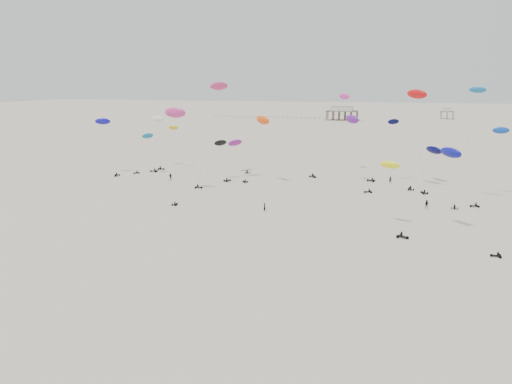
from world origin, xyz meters
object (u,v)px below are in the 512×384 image
(rig_0, at_px, (106,135))
(rig_4, at_px, (335,118))
(pavilion_small, at_px, (447,114))
(spectator_0, at_px, (265,211))
(pavilion_main, at_px, (342,114))

(rig_0, relative_size, rig_4, 0.64)
(pavilion_small, bearing_deg, spectator_0, -102.49)
(rig_0, relative_size, spectator_0, 7.75)
(pavilion_main, xyz_separation_m, rig_4, (16.92, -200.65, 11.41))
(pavilion_main, height_order, spectator_0, pavilion_main)
(pavilion_small, bearing_deg, rig_4, -102.96)
(rig_0, bearing_deg, spectator_0, 147.56)
(rig_4, bearing_deg, spectator_0, 35.20)
(pavilion_small, relative_size, rig_4, 0.36)
(rig_4, bearing_deg, rig_0, -27.72)
(rig_4, height_order, spectator_0, rig_4)
(pavilion_small, relative_size, spectator_0, 4.36)
(pavilion_main, xyz_separation_m, rig_0, (-45.21, -219.49, 6.95))
(pavilion_small, bearing_deg, rig_0, -114.79)
(pavilion_small, relative_size, rig_0, 0.56)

